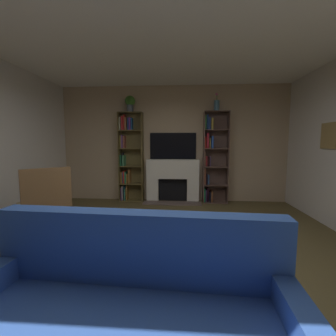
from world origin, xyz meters
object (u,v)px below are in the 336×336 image
(potted_plant, at_px, (130,103))
(bookshelf_right, at_px, (213,158))
(bookshelf_left, at_px, (129,157))
(couch, at_px, (127,332))
(tv, at_px, (173,146))
(coffee_table, at_px, (149,257))
(fireplace, at_px, (173,179))
(armchair, at_px, (45,203))
(vase_with_flowers, at_px, (217,105))

(potted_plant, bearing_deg, bookshelf_right, 0.97)
(bookshelf_left, relative_size, couch, 1.03)
(tv, relative_size, potted_plant, 2.92)
(bookshelf_left, distance_m, potted_plant, 1.31)
(couch, bearing_deg, potted_plant, 102.54)
(tv, height_order, potted_plant, potted_plant)
(bookshelf_left, height_order, coffee_table, bookshelf_left)
(fireplace, bearing_deg, bookshelf_right, -0.04)
(fireplace, height_order, potted_plant, potted_plant)
(armchair, bearing_deg, vase_with_flowers, 37.92)
(tv, xyz_separation_m, potted_plant, (-1.02, -0.12, 1.03))
(bookshelf_right, distance_m, potted_plant, 2.38)
(tv, distance_m, bookshelf_left, 1.12)
(potted_plant, distance_m, couch, 4.88)
(vase_with_flowers, xyz_separation_m, coffee_table, (-1.09, -3.43, -1.99))
(tv, height_order, vase_with_flowers, vase_with_flowers)
(potted_plant, xyz_separation_m, vase_with_flowers, (2.04, 0.00, -0.09))
(couch, bearing_deg, coffee_table, 90.21)
(bookshelf_right, bearing_deg, armchair, -141.02)
(potted_plant, xyz_separation_m, couch, (0.96, -4.31, -2.09))
(vase_with_flowers, height_order, coffee_table, vase_with_flowers)
(tv, relative_size, bookshelf_left, 0.52)
(fireplace, xyz_separation_m, bookshelf_left, (-1.09, 0.02, 0.54))
(armchair, bearing_deg, coffee_table, -33.68)
(tv, distance_m, armchair, 3.11)
(fireplace, xyz_separation_m, couch, (-0.06, -4.34, -0.25))
(bookshelf_right, xyz_separation_m, coffee_table, (-1.02, -3.46, -0.75))
(vase_with_flowers, xyz_separation_m, armchair, (-2.87, -2.24, -1.78))
(tv, bearing_deg, couch, -90.82)
(tv, relative_size, coffee_table, 1.25)
(vase_with_flowers, relative_size, coffee_table, 0.47)
(tv, xyz_separation_m, armchair, (-1.85, -2.36, -0.84))
(potted_plant, height_order, coffee_table, potted_plant)
(coffee_table, bearing_deg, couch, -89.79)
(fireplace, height_order, bookshelf_left, bookshelf_left)
(bookshelf_left, distance_m, bookshelf_right, 2.04)
(fireplace, bearing_deg, tv, 90.00)
(potted_plant, relative_size, armchair, 0.36)
(fireplace, distance_m, vase_with_flowers, 2.03)
(vase_with_flowers, bearing_deg, fireplace, 178.15)
(fireplace, xyz_separation_m, vase_with_flowers, (1.02, -0.03, 1.76))
(armchair, bearing_deg, bookshelf_left, 71.50)
(bookshelf_right, bearing_deg, couch, -103.19)
(coffee_table, bearing_deg, potted_plant, 105.58)
(armchair, distance_m, coffee_table, 2.15)
(fireplace, distance_m, bookshelf_left, 1.21)
(fireplace, height_order, bookshelf_right, bookshelf_right)
(bookshelf_right, relative_size, couch, 1.03)
(armchair, xyz_separation_m, coffee_table, (1.78, -1.19, -0.20))
(bookshelf_left, bearing_deg, potted_plant, -38.13)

